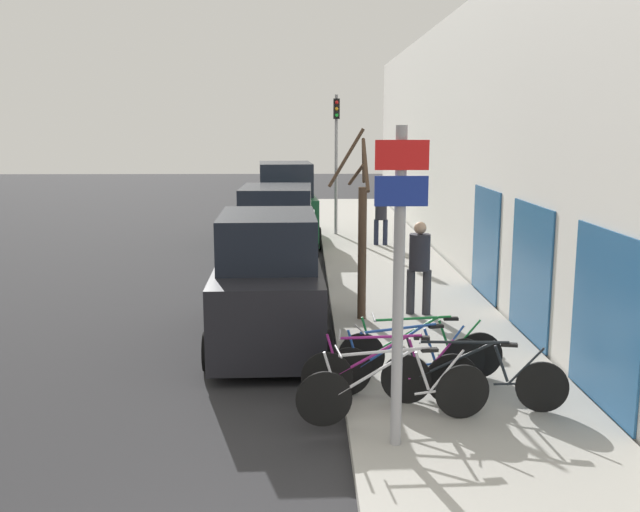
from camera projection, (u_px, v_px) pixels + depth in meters
ground_plane at (284, 287)px, 16.38m from camera, size 80.00×80.00×0.00m
sidewalk_curb at (384, 261)px, 19.17m from camera, size 3.20×32.00×0.15m
building_facade at (453, 143)px, 18.57m from camera, size 0.23×32.00×6.50m
signpost at (399, 277)px, 7.61m from camera, size 0.56×0.14×3.51m
bicycle_0 at (394, 391)px, 8.47m from camera, size 2.35×0.46×0.93m
bicycle_1 at (473, 378)px, 8.92m from camera, size 2.28×0.58×0.89m
bicycle_2 at (389, 374)px, 9.06m from camera, size 2.26×0.44×0.92m
bicycle_3 at (406, 362)px, 9.51m from camera, size 2.24×0.63×0.91m
bicycle_4 at (420, 352)px, 9.97m from camera, size 2.31×0.44×0.91m
parked_car_0 at (269, 285)px, 11.93m from camera, size 2.04×4.35×2.25m
parked_car_1 at (277, 237)px, 17.22m from camera, size 2.08×4.59×2.25m
parked_car_2 at (286, 207)px, 22.41m from camera, size 2.21×4.62×2.55m
pedestrian_near at (419, 261)px, 13.29m from camera, size 0.45×0.39×1.76m
pedestrian_far at (381, 215)px, 21.20m from camera, size 0.41×0.35×1.57m
street_tree at (361, 232)px, 12.91m from camera, size 0.78×2.20×3.47m
traffic_light at (336, 146)px, 22.98m from camera, size 0.20×0.30×4.50m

